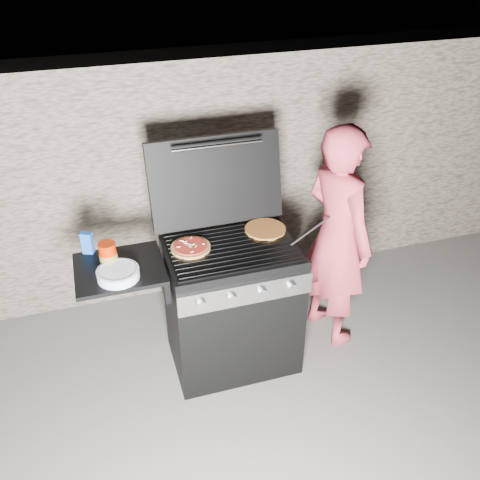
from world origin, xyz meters
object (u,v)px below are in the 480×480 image
object	(u,v)px
person	(337,238)
sauce_jar	(108,255)
pizza_topped	(191,247)
gas_grill	(195,313)

from	to	relation	value
person	sauce_jar	bearing A→B (deg)	76.96
pizza_topped	person	world-z (taller)	person
sauce_jar	person	distance (m)	1.47
pizza_topped	person	size ratio (longest dim) A/B	0.15
person	pizza_topped	bearing A→B (deg)	76.63
gas_grill	person	distance (m)	1.05
pizza_topped	person	bearing A→B (deg)	1.79
gas_grill	person	xyz separation A→B (m)	(0.99, 0.08, 0.33)
sauce_jar	person	bearing A→B (deg)	2.12
sauce_jar	person	xyz separation A→B (m)	(1.46, 0.05, -0.19)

